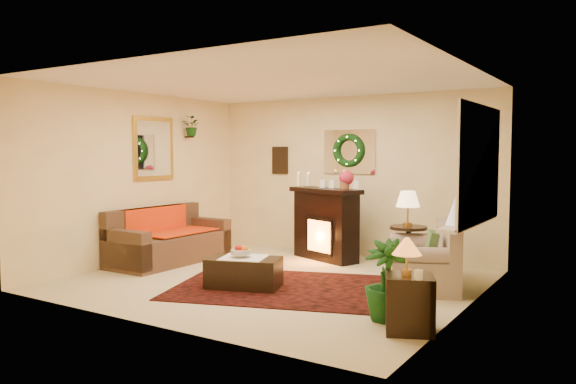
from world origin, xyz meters
The scene contains 31 objects.
floor centered at (0.00, 0.00, 0.00)m, with size 5.00×5.00×0.00m, color beige.
ceiling centered at (0.00, 0.00, 2.60)m, with size 5.00×5.00×0.00m, color white.
wall_back centered at (0.00, 2.25, 1.30)m, with size 5.00×5.00×0.00m, color #EFD88C.
wall_front centered at (0.00, -2.25, 1.30)m, with size 5.00×5.00×0.00m, color #EFD88C.
wall_left centered at (-2.50, 0.00, 1.30)m, with size 4.50×4.50×0.00m, color #EFD88C.
wall_right centered at (2.50, 0.00, 1.30)m, with size 4.50×4.50×0.00m, color #EFD88C.
area_rug centered at (0.28, -0.30, 0.01)m, with size 2.56×1.92×0.01m, color #520B13.
sofa centered at (-2.04, 0.18, 0.43)m, with size 0.86×1.95×0.84m, color #493121.
red_throw centered at (-2.08, 0.34, 0.46)m, with size 0.79×1.28×0.02m, color red.
fireplace centered at (-0.11, 1.64, 0.55)m, with size 1.16×0.37×1.06m, color black.
poinsettia centered at (0.24, 1.64, 1.30)m, with size 0.23×0.23×0.23m, color #BA223A.
mantel_candle_a centered at (-0.58, 1.58, 1.26)m, with size 0.06×0.06×0.19m, color white.
mantel_candle_b centered at (-0.40, 1.59, 1.26)m, with size 0.06×0.06×0.19m, color white.
mantel_mirror centered at (0.00, 2.23, 1.70)m, with size 0.92×0.02×0.72m, color white.
wreath centered at (0.00, 2.19, 1.72)m, with size 0.55×0.55×0.11m, color #194719.
wall_art centered at (-1.35, 2.23, 1.55)m, with size 0.32×0.03×0.48m, color #381E11.
gold_mirror centered at (-2.48, 0.30, 1.75)m, with size 0.03×0.84×1.00m, color gold.
hanging_plant centered at (-2.34, 1.05, 1.97)m, with size 0.33×0.28×0.36m, color #194719.
loveseat centered at (1.75, 0.75, 0.42)m, with size 0.79×1.37×0.79m, color tan.
window_frame centered at (2.48, 0.55, 1.55)m, with size 0.03×1.86×1.36m, color white.
window_glass centered at (2.47, 0.55, 1.55)m, with size 0.02×1.70×1.22m, color black.
window_sill centered at (2.38, 0.55, 0.87)m, with size 0.22×1.86×0.04m, color white.
mini_tree centered at (2.34, 0.09, 1.04)m, with size 0.21×0.21×0.31m, color white.
sill_plant centered at (2.42, 1.28, 1.08)m, with size 0.26×0.21×0.47m, color #205523.
side_table_round centered at (1.36, 1.32, 0.33)m, with size 0.51×0.51×0.67m, color #3E2517.
lamp_cream centered at (1.34, 1.32, 0.88)m, with size 0.33×0.33×0.50m, color #FFE292.
end_table_square centered at (2.26, -1.10, 0.27)m, with size 0.44×0.44×0.54m, color #512813.
lamp_tiffany centered at (2.24, -1.13, 0.74)m, with size 0.28×0.28×0.41m, color gold.
coffee_table centered at (-0.09, -0.54, 0.21)m, with size 0.90×0.49×0.38m, color #43280E.
fruit_bowl centered at (-0.12, -0.56, 0.45)m, with size 0.25×0.25×0.06m, color silver.
floor_palm centered at (1.94, -0.87, 0.45)m, with size 1.36×1.36×2.44m, color #1D4823.
Camera 1 is at (4.05, -6.08, 1.68)m, focal length 35.00 mm.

